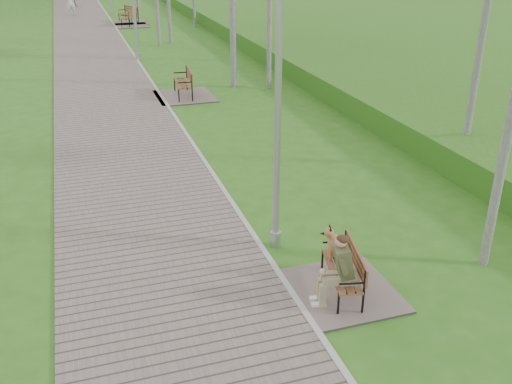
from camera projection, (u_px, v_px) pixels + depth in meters
ground at (211, 172)px, 13.37m from camera, size 120.00×120.00×0.00m
walkway at (87, 34)px, 31.48m from camera, size 3.50×67.00×0.04m
kerb at (119, 33)px, 31.97m from camera, size 0.10×67.00×0.05m
embankment at (326, 27)px, 34.06m from camera, size 14.00×70.00×1.60m
bench_main at (341, 273)px, 8.71m from camera, size 1.55×1.72×1.35m
bench_second at (183, 91)px, 19.41m from camera, size 1.90×2.11×1.16m
bench_third at (129, 19)px, 35.49m from camera, size 2.01×2.23×1.23m
bench_far at (130, 22)px, 34.33m from camera, size 2.00×2.22×1.23m
lamp_post_near at (278, 124)px, 9.27m from camera, size 0.19×0.19×4.89m
pedestrian_near at (70, 2)px, 38.64m from camera, size 0.69×0.56×1.66m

